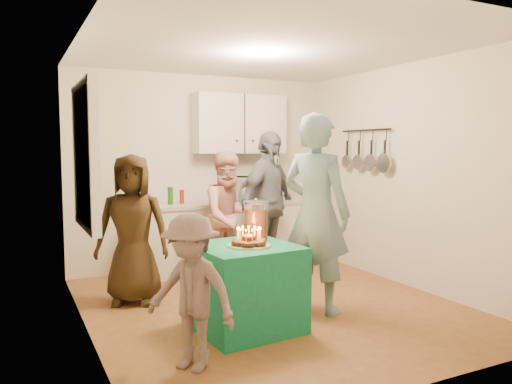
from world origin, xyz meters
name	(u,v)px	position (x,y,z in m)	size (l,w,h in m)	color
floor	(271,305)	(0.00, 0.00, 0.00)	(4.00, 4.00, 0.00)	brown
ceiling	(272,49)	(0.00, 0.00, 2.60)	(4.00, 4.00, 0.00)	white
back_wall	(202,172)	(0.00, 2.00, 1.30)	(3.60, 3.60, 0.00)	silver
left_wall	(85,186)	(-1.80, 0.00, 1.30)	(4.00, 4.00, 0.00)	silver
right_wall	(407,176)	(1.80, 0.00, 1.30)	(4.00, 4.00, 0.00)	silver
window_night	(83,156)	(-1.77, 0.30, 1.55)	(0.04, 1.00, 1.20)	black
counter	(225,237)	(0.20, 1.70, 0.43)	(2.20, 0.58, 0.86)	white
countertop	(225,203)	(0.20, 1.70, 0.89)	(2.24, 0.62, 0.05)	beige
upper_cabinet	(240,124)	(0.50, 1.85, 1.95)	(1.30, 0.30, 0.80)	white
pot_rack	(364,150)	(1.72, 0.70, 1.60)	(0.12, 1.00, 0.60)	black
microwave	(248,188)	(0.54, 1.70, 1.07)	(0.59, 0.40, 0.32)	white
party_table	(245,287)	(-0.52, -0.47, 0.38)	(0.85, 0.85, 0.76)	#11734B
donut_cake	(249,236)	(-0.51, -0.53, 0.85)	(0.38, 0.38, 0.18)	#381C0C
punch_jar	(256,221)	(-0.30, -0.25, 0.93)	(0.22, 0.22, 0.34)	red
man_birthday	(316,213)	(0.32, -0.33, 0.98)	(0.72, 0.47, 1.96)	#789FAF
woman_back_left	(132,229)	(-1.24, 0.74, 0.78)	(0.76, 0.50, 1.56)	#4F3716
woman_back_center	(230,217)	(-0.01, 1.04, 0.79)	(0.77, 0.60, 1.58)	#CD6E6B
woman_back_right	(268,203)	(0.60, 1.21, 0.92)	(1.08, 0.45, 1.84)	black
child_near_left	(191,292)	(-1.22, -1.04, 0.57)	(0.74, 0.43, 1.15)	#604F4D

